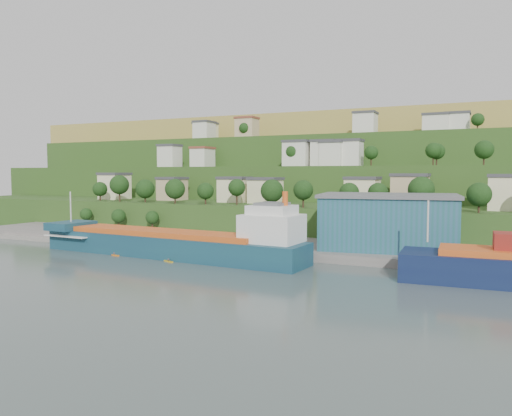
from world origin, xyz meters
The scene contains 10 objects.
ground centered at (0.00, 0.00, 0.00)m, with size 500.00×500.00×0.00m, color #42504D.
quay centered at (20.00, 28.00, 0.00)m, with size 220.00×26.00×4.00m, color slate.
pebble_beach centered at (-55.00, 22.00, 0.00)m, with size 40.00×18.00×2.40m, color slate.
hillside centered at (-0.01, 168.71, 0.08)m, with size 360.00×211.24×96.00m.
cargo_ship_near centered at (-7.33, 7.99, 2.84)m, with size 69.80×14.97×17.80m.
warehouse centered at (37.48, 28.79, 8.43)m, with size 33.34×23.13×12.80m.
caravan centered at (-53.13, 21.04, 2.68)m, with size 6.34×2.64×2.96m, color white.
dinghy centered at (-39.49, 18.21, 1.64)m, with size 4.40×1.65×0.88m, color silver.
kayak_orange centered at (-21.92, 3.36, 0.25)m, with size 3.36×1.55×0.83m.
kayak_yellow centered at (-5.27, 1.85, 0.23)m, with size 3.03×1.66×0.76m.
Camera 1 is at (58.93, -88.82, 19.67)m, focal length 35.00 mm.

